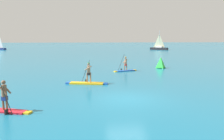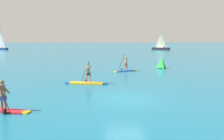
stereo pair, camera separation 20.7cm
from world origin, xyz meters
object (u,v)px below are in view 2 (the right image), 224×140
Objects in this scene: race_marker_buoy at (161,63)px; sailboat_right_horizon at (161,48)px; paddleboarder_near_left at (3,104)px; paddleboarder_mid_center at (87,80)px; sailboat_left_horizon at (2,47)px; paddleboarder_far_right at (126,68)px.

sailboat_right_horizon is at bearing 72.22° from race_marker_buoy.
paddleboarder_mid_center reaches higher than paddleboarder_near_left.
sailboat_left_horizon is (-29.72, 61.16, 0.63)m from paddleboarder_mid_center.
paddleboarder_far_right is 0.39× the size of sailboat_left_horizon.
paddleboarder_near_left is 21.00m from race_marker_buoy.
paddleboarder_far_right is 1.99× the size of race_marker_buoy.
sailboat_left_horizon is (-34.13, 54.10, 0.55)m from paddleboarder_far_right.
paddleboarder_far_right is 52.75m from sailboat_right_horizon.
race_marker_buoy is at bearing -70.46° from sailboat_right_horizon.
paddleboarder_near_left is at bearing -46.28° from sailboat_left_horizon.
paddleboarder_mid_center is 0.54× the size of sailboat_right_horizon.
sailboat_right_horizon is (19.95, 48.83, 0.37)m from paddleboarder_far_right.
paddleboarder_far_right is at bearing -74.90° from sailboat_right_horizon.
paddleboarder_far_right is at bearing -156.13° from race_marker_buoy.
paddleboarder_near_left is 68.81m from sailboat_right_horizon.
sailboat_right_horizon reaches higher than paddleboarder_mid_center.
paddleboarder_far_right is 5.47m from race_marker_buoy.
sailboat_right_horizon reaches higher than paddleboarder_far_right.
paddleboarder_far_right reaches higher than race_marker_buoy.
paddleboarder_mid_center is 68.00m from sailboat_left_horizon.
sailboat_left_horizon is at bearing 129.36° from paddleboarder_near_left.
race_marker_buoy is (5.00, 2.21, 0.23)m from paddleboarder_far_right.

